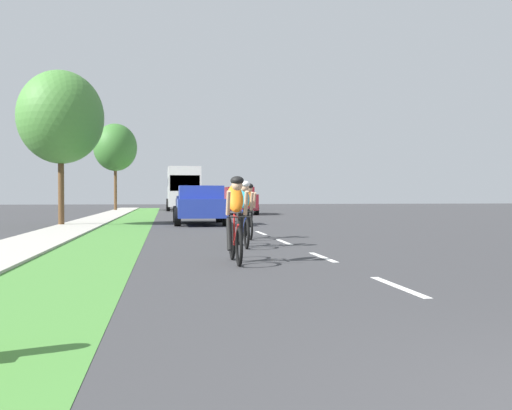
{
  "coord_description": "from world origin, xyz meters",
  "views": [
    {
      "loc": [
        -3.11,
        -1.95,
        1.23
      ],
      "look_at": [
        0.88,
        23.11,
        0.81
      ],
      "focal_mm": 40.03,
      "sensor_mm": 36.0,
      "label": 1
    }
  ],
  "objects": [
    {
      "name": "lane_markings_center",
      "position": [
        0.0,
        24.0,
        0.0
      ],
      "size": [
        0.12,
        54.07,
        0.01
      ],
      "color": "white",
      "rests_on": "ground_plane"
    },
    {
      "name": "suv_maroon",
      "position": [
        1.66,
        35.25,
        0.95
      ],
      "size": [
        2.15,
        4.7,
        1.79
      ],
      "color": "maroon",
      "rests_on": "ground_plane"
    },
    {
      "name": "cyclist_trailing",
      "position": [
        -1.26,
        11.52,
        0.81
      ],
      "size": [
        0.42,
        1.72,
        1.58
      ],
      "color": "black",
      "rests_on": "ground_plane"
    },
    {
      "name": "cyclist_lead",
      "position": [
        -1.84,
        8.34,
        0.81
      ],
      "size": [
        0.42,
        1.72,
        1.58
      ],
      "color": "black",
      "rests_on": "ground_plane"
    },
    {
      "name": "cyclist_distant",
      "position": [
        -0.78,
        14.13,
        0.81
      ],
      "size": [
        0.42,
        1.72,
        1.58
      ],
      "color": "black",
      "rests_on": "ground_plane"
    },
    {
      "name": "grass_verge",
      "position": [
        -4.65,
        20.0,
        0.0
      ],
      "size": [
        2.0,
        70.0,
        0.01
      ],
      "primitive_type": "cube",
      "color": "#478438",
      "rests_on": "ground_plane"
    },
    {
      "name": "bus_white",
      "position": [
        -1.64,
        47.29,
        1.98
      ],
      "size": [
        2.78,
        11.6,
        3.48
      ],
      "color": "silver",
      "rests_on": "ground_plane"
    },
    {
      "name": "ground_plane",
      "position": [
        0.0,
        20.0,
        0.0
      ],
      "size": [
        120.0,
        120.0,
        0.0
      ],
      "primitive_type": "plane",
      "color": "#38383A"
    },
    {
      "name": "street_tree_far",
      "position": [
        -7.14,
        45.93,
        5.16
      ],
      "size": [
        3.51,
        3.51,
        7.11
      ],
      "color": "brown",
      "rests_on": "ground_plane"
    },
    {
      "name": "pickup_blue",
      "position": [
        -1.65,
        22.55,
        0.83
      ],
      "size": [
        2.22,
        5.1,
        1.64
      ],
      "color": "#23389E",
      "rests_on": "ground_plane"
    },
    {
      "name": "street_tree_near",
      "position": [
        -7.33,
        22.41,
        4.44
      ],
      "size": [
        3.47,
        3.47,
        6.35
      ],
      "color": "brown",
      "rests_on": "ground_plane"
    },
    {
      "name": "sidewalk_concrete",
      "position": [
        -6.55,
        20.0,
        0.0
      ],
      "size": [
        1.8,
        70.0,
        0.1
      ],
      "primitive_type": "cube",
      "color": "#B2ADA3",
      "rests_on": "ground_plane"
    }
  ]
}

